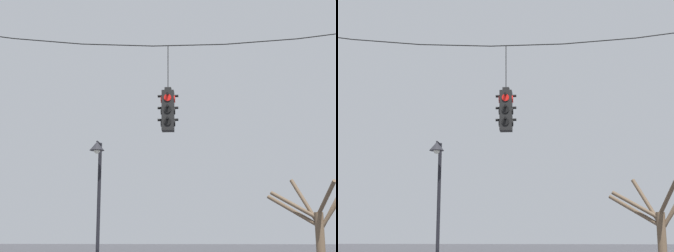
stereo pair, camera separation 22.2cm
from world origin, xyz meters
TOP-DOWN VIEW (x-y plane):
  - span_wire at (-0.00, -0.12)m, footprint 14.46×0.03m
  - traffic_light_over_intersection at (-0.59, -0.12)m, footprint 0.58×0.58m
  - street_lamp at (-3.24, 3.34)m, footprint 0.51×0.87m
  - bare_tree at (5.05, 7.92)m, footprint 3.50×3.13m

SIDE VIEW (x-z plane):
  - bare_tree at x=5.05m, z-range 0.04..4.56m
  - street_lamp at x=-3.24m, z-range 1.30..6.42m
  - traffic_light_over_intersection at x=-0.59m, z-range 4.10..6.60m
  - span_wire at x=0.00m, z-range 7.13..7.85m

